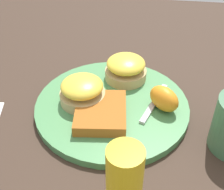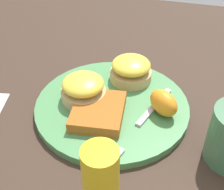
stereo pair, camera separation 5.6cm
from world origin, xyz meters
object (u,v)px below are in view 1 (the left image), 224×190
fork (140,126)px  condiment_bottle (124,188)px  sandwich_benedict_right (83,90)px  hashbrown_patty (101,112)px  sandwich_benedict_left (126,68)px  orange_wedge (164,99)px

fork → condiment_bottle: bearing=176.2°
sandwich_benedict_right → fork: bearing=-118.4°
sandwich_benedict_right → hashbrown_patty: sandwich_benedict_right is taller
sandwich_benedict_left → orange_wedge: 0.11m
orange_wedge → sandwich_benedict_right: bearing=88.1°
sandwich_benedict_right → condiment_bottle: 0.24m
condiment_bottle → sandwich_benedict_left: bearing=5.4°
sandwich_benedict_left → orange_wedge: sandwich_benedict_left is taller
sandwich_benedict_right → sandwich_benedict_left: bearing=-41.5°
sandwich_benedict_left → sandwich_benedict_right: 0.11m
hashbrown_patty → orange_wedge: orange_wedge is taller
orange_wedge → condiment_bottle: (-0.21, 0.05, 0.03)m
sandwich_benedict_right → hashbrown_patty: (-0.04, -0.04, -0.01)m
hashbrown_patty → condiment_bottle: 0.19m
sandwich_benedict_left → fork: (-0.14, -0.04, -0.02)m
hashbrown_patty → condiment_bottle: bearing=-161.4°
hashbrown_patty → fork: hashbrown_patty is taller
fork → orange_wedge: bearing=-35.2°
sandwich_benedict_right → hashbrown_patty: 0.06m
sandwich_benedict_left → fork: bearing=-164.5°
hashbrown_patty → fork: bearing=-104.2°
condiment_bottle → hashbrown_patty: bearing=18.6°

